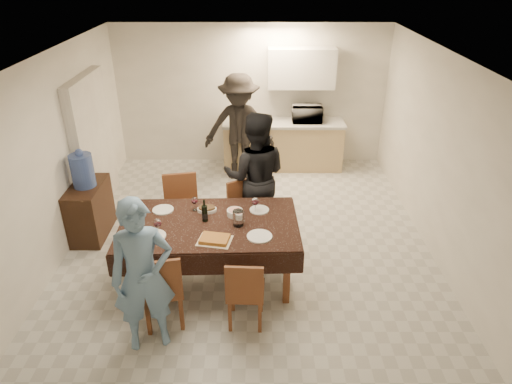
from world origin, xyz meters
TOP-DOWN VIEW (x-y plane):
  - floor at (0.00, 0.00)m, footprint 5.00×6.00m
  - ceiling at (0.00, 0.00)m, footprint 5.00×6.00m
  - wall_back at (0.00, 3.00)m, footprint 5.00×0.02m
  - wall_front at (0.00, -3.00)m, footprint 5.00×0.02m
  - wall_left at (-2.50, 0.00)m, footprint 0.02×6.00m
  - wall_right at (2.50, 0.00)m, footprint 0.02×6.00m
  - stub_partition at (-2.42, 1.20)m, footprint 0.15×1.40m
  - kitchen_base_cabinet at (0.60, 2.68)m, footprint 2.20×0.60m
  - kitchen_worktop at (0.60, 2.68)m, footprint 2.24×0.64m
  - upper_cabinet at (0.90, 2.82)m, footprint 1.20×0.34m
  - dining_table at (-0.46, -0.74)m, footprint 2.14×1.30m
  - chair_near_left at (-0.91, -1.58)m, footprint 0.52×0.52m
  - chair_near_right at (-0.01, -1.58)m, footprint 0.42×0.42m
  - chair_far_left at (-0.91, -0.09)m, footprint 0.54×0.54m
  - chair_far_right at (-0.01, -0.08)m, footprint 0.59×0.61m
  - console at (-2.28, 0.29)m, footprint 0.43×0.86m
  - water_jug at (-2.28, 0.29)m, footprint 0.31×0.31m
  - wine_bottle at (-0.51, -0.69)m, footprint 0.07×0.07m
  - water_pitcher at (-0.11, -0.79)m, footprint 0.13×0.13m
  - savoury_tart at (-0.36, -1.12)m, footprint 0.41×0.34m
  - salad_bowl at (-0.16, -0.56)m, footprint 0.19×0.19m
  - mushroom_dish at (-0.51, -0.46)m, footprint 0.22×0.22m
  - wine_glass_a at (-1.01, -0.99)m, footprint 0.09×0.09m
  - wine_glass_b at (0.09, -0.49)m, footprint 0.09×0.09m
  - wine_glass_c at (-0.66, -0.44)m, footprint 0.08×0.08m
  - plate_near_left at (-1.06, -1.04)m, footprint 0.29×0.29m
  - plate_near_right at (0.14, -1.04)m, footprint 0.29×0.29m
  - plate_far_left at (-1.06, -0.44)m, footprint 0.26×0.26m
  - plate_far_right at (0.14, -0.44)m, footprint 0.24×0.24m
  - microwave at (1.03, 2.68)m, footprint 0.54×0.37m
  - person_near at (-1.01, -1.79)m, footprint 0.71×0.57m
  - person_far at (0.09, 0.31)m, footprint 0.94×0.75m
  - person_kitchen at (-0.20, 2.23)m, footprint 1.23×0.70m

SIDE VIEW (x-z plane):
  - floor at x=0.00m, z-range -0.01..0.01m
  - console at x=-2.28m, z-range 0.00..0.79m
  - kitchen_base_cabinet at x=0.60m, z-range 0.00..0.86m
  - chair_near_right at x=-0.01m, z-range 0.30..0.77m
  - chair_far_right at x=-0.01m, z-range 0.32..0.83m
  - chair_near_left at x=-0.91m, z-range 0.33..0.84m
  - chair_far_left at x=-0.91m, z-range 0.35..0.90m
  - dining_table at x=-0.46m, z-range 0.37..1.20m
  - plate_far_right at x=0.14m, z-range 0.82..0.84m
  - plate_far_left at x=-1.06m, z-range 0.82..0.84m
  - plate_near_left at x=-1.06m, z-range 0.82..0.84m
  - plate_near_right at x=0.14m, z-range 0.82..0.84m
  - mushroom_dish at x=-0.51m, z-range 0.82..0.86m
  - savoury_tart at x=-0.36m, z-range 0.82..0.87m
  - person_near at x=-1.01m, z-range 0.00..1.70m
  - salad_bowl at x=-0.16m, z-range 0.82..0.90m
  - kitchen_worktop at x=0.60m, z-range 0.86..0.91m
  - wine_glass_c at x=-0.66m, z-range 0.82..1.01m
  - water_pitcher at x=-0.11m, z-range 0.82..1.02m
  - wine_glass_a at x=-1.01m, z-range 0.82..1.02m
  - person_far at x=0.09m, z-range 0.00..1.85m
  - wine_glass_b at x=0.09m, z-range 0.82..1.03m
  - person_kitchen at x=-0.20m, z-range 0.00..1.90m
  - wine_bottle at x=-0.51m, z-range 0.82..1.11m
  - water_jug at x=-2.28m, z-range 0.79..1.26m
  - stub_partition at x=-2.42m, z-range 0.00..2.10m
  - microwave at x=1.03m, z-range 0.91..1.21m
  - wall_back at x=0.00m, z-range 0.00..2.60m
  - wall_front at x=0.00m, z-range 0.00..2.60m
  - wall_left at x=-2.50m, z-range 0.00..2.60m
  - wall_right at x=2.50m, z-range 0.00..2.60m
  - upper_cabinet at x=0.90m, z-range 1.50..2.20m
  - ceiling at x=0.00m, z-range 2.59..2.61m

